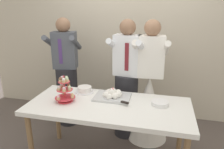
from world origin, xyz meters
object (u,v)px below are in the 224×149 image
object	(u,v)px
plate_stack	(160,103)
round_cake	(85,90)
person_bride	(148,100)
main_cake_tray	(113,95)
person_guest	(67,79)
cupcake_stand	(65,90)
dessert_table	(109,110)
person_groom	(126,87)

from	to	relation	value
plate_stack	round_cake	distance (m)	0.95
plate_stack	person_bride	xyz separation A→B (m)	(-0.16, 0.53, -0.21)
main_cake_tray	person_guest	distance (m)	1.06
plate_stack	person_bride	bearing A→B (deg)	106.26
cupcake_stand	person_guest	xyz separation A→B (m)	(-0.36, 0.81, -0.16)
main_cake_tray	person_guest	size ratio (longest dim) A/B	0.26
main_cake_tray	plate_stack	distance (m)	0.55
main_cake_tray	round_cake	distance (m)	0.40
main_cake_tray	round_cake	xyz separation A→B (m)	(-0.39, 0.10, -0.01)
dessert_table	plate_stack	bearing A→B (deg)	11.83
plate_stack	person_guest	world-z (taller)	person_guest
main_cake_tray	person_groom	size ratio (longest dim) A/B	0.26
dessert_table	person_bride	size ratio (longest dim) A/B	1.08
round_cake	person_groom	world-z (taller)	person_groom
plate_stack	round_cake	size ratio (longest dim) A/B	0.82
person_groom	person_bride	world-z (taller)	same
main_cake_tray	person_groom	xyz separation A→B (m)	(0.08, 0.48, -0.07)
cupcake_stand	person_groom	world-z (taller)	person_groom
main_cake_tray	person_guest	world-z (taller)	person_guest
person_bride	dessert_table	bearing A→B (deg)	-121.39
plate_stack	person_groom	xyz separation A→B (m)	(-0.47, 0.54, -0.05)
main_cake_tray	dessert_table	bearing A→B (deg)	-91.39
person_groom	round_cake	bearing A→B (deg)	-140.98
main_cake_tray	plate_stack	bearing A→B (deg)	-6.15
cupcake_stand	plate_stack	xyz separation A→B (m)	(1.06, 0.15, -0.11)
main_cake_tray	person_groom	world-z (taller)	person_groom
dessert_table	person_guest	bearing A→B (deg)	138.27
person_groom	dessert_table	bearing A→B (deg)	-97.44
main_cake_tray	plate_stack	world-z (taller)	main_cake_tray
person_groom	person_bride	size ratio (longest dim) A/B	1.00
dessert_table	plate_stack	xyz separation A→B (m)	(0.55, 0.12, 0.10)
person_bride	person_groom	bearing A→B (deg)	179.05
main_cake_tray	person_bride	bearing A→B (deg)	50.46
person_groom	person_guest	bearing A→B (deg)	172.99
plate_stack	cupcake_stand	bearing A→B (deg)	-171.87
cupcake_stand	person_guest	bearing A→B (deg)	114.25
round_cake	person_bride	bearing A→B (deg)	25.68
person_groom	person_bride	xyz separation A→B (m)	(0.31, -0.01, -0.16)
cupcake_stand	main_cake_tray	xyz separation A→B (m)	(0.51, 0.21, -0.09)
dessert_table	round_cake	bearing A→B (deg)	144.45
person_bride	person_guest	bearing A→B (deg)	174.48
main_cake_tray	person_groom	bearing A→B (deg)	80.40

